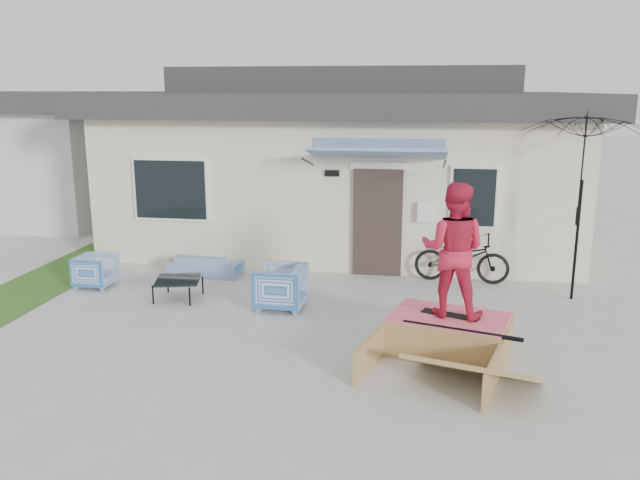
% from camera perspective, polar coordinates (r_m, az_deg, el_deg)
% --- Properties ---
extents(ground, '(90.00, 90.00, 0.00)m').
position_cam_1_polar(ground, '(8.81, -3.88, -10.87)').
color(ground, '#AFB0AB').
rests_on(ground, ground).
extents(grass_strip, '(1.40, 8.00, 0.01)m').
position_cam_1_polar(grass_strip, '(12.62, -25.40, -4.60)').
color(grass_strip, '#2E5C1E').
rests_on(grass_strip, ground).
extents(house, '(10.80, 8.49, 4.10)m').
position_cam_1_polar(house, '(16.01, 2.53, 7.31)').
color(house, beige).
rests_on(house, ground).
extents(neighbor_house, '(8.60, 7.60, 3.50)m').
position_cam_1_polar(neighbor_house, '(21.77, -25.63, 7.19)').
color(neighbor_house, '#B5C1C4').
rests_on(neighbor_house, ground).
extents(loveseat, '(1.45, 0.51, 0.56)m').
position_cam_1_polar(loveseat, '(12.91, -10.07, -1.85)').
color(loveseat, '#1E579A').
rests_on(loveseat, ground).
extents(armchair_left, '(0.62, 0.66, 0.67)m').
position_cam_1_polar(armchair_left, '(12.63, -19.22, -2.46)').
color(armchair_left, '#1E579A').
rests_on(armchair_left, ground).
extents(armchair_right, '(0.77, 0.81, 0.82)m').
position_cam_1_polar(armchair_right, '(10.79, -3.54, -3.95)').
color(armchair_right, '#1E579A').
rests_on(armchair_right, ground).
extents(coffee_table, '(0.89, 0.89, 0.36)m').
position_cam_1_polar(coffee_table, '(11.56, -12.41, -4.25)').
color(coffee_table, black).
rests_on(coffee_table, ground).
extents(bicycle, '(1.82, 0.76, 1.13)m').
position_cam_1_polar(bicycle, '(12.47, 12.44, -1.12)').
color(bicycle, black).
rests_on(bicycle, ground).
extents(patio_umbrella, '(2.29, 2.14, 2.20)m').
position_cam_1_polar(patio_umbrella, '(11.79, 22.03, 3.27)').
color(patio_umbrella, black).
rests_on(patio_umbrella, ground).
extents(skate_ramp, '(2.07, 2.43, 0.52)m').
position_cam_1_polar(skate_ramp, '(9.22, 11.28, -8.21)').
color(skate_ramp, olive).
rests_on(skate_ramp, ground).
extents(skateboard, '(0.82, 0.47, 0.05)m').
position_cam_1_polar(skateboard, '(9.17, 11.44, -6.43)').
color(skateboard, black).
rests_on(skateboard, skate_ramp).
extents(skater, '(1.03, 0.87, 1.85)m').
position_cam_1_polar(skater, '(8.90, 11.71, -0.67)').
color(skater, red).
rests_on(skater, skateboard).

